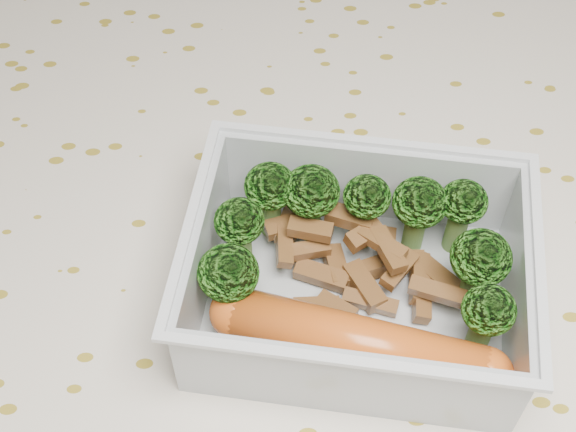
{
  "coord_description": "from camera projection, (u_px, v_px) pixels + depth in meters",
  "views": [
    {
      "loc": [
        -0.0,
        -0.28,
        1.15
      ],
      "look_at": [
        0.01,
        -0.0,
        0.78
      ],
      "focal_mm": 50.0,
      "sensor_mm": 36.0,
      "label": 1
    }
  ],
  "objects": [
    {
      "name": "lunch_container",
      "position": [
        356.0,
        284.0,
        0.44
      ],
      "size": [
        0.2,
        0.17,
        0.06
      ],
      "color": "silver",
      "rests_on": "tablecloth"
    },
    {
      "name": "tablecloth",
      "position": [
        279.0,
        275.0,
        0.51
      ],
      "size": [
        1.46,
        0.96,
        0.19
      ],
      "color": "silver",
      "rests_on": "dining_table"
    },
    {
      "name": "dining_table",
      "position": [
        280.0,
        315.0,
        0.55
      ],
      "size": [
        1.4,
        0.9,
        0.75
      ],
      "color": "brown",
      "rests_on": "ground"
    },
    {
      "name": "meat_pile",
      "position": [
        361.0,
        263.0,
        0.45
      ],
      "size": [
        0.11,
        0.08,
        0.03
      ],
      "color": "brown",
      "rests_on": "lunch_container"
    },
    {
      "name": "sausage",
      "position": [
        358.0,
        343.0,
        0.41
      ],
      "size": [
        0.15,
        0.07,
        0.03
      ],
      "color": "#CD5718",
      "rests_on": "lunch_container"
    },
    {
      "name": "broccoli_florets",
      "position": [
        359.0,
        231.0,
        0.44
      ],
      "size": [
        0.17,
        0.11,
        0.05
      ],
      "color": "#608C3F",
      "rests_on": "lunch_container"
    }
  ]
}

